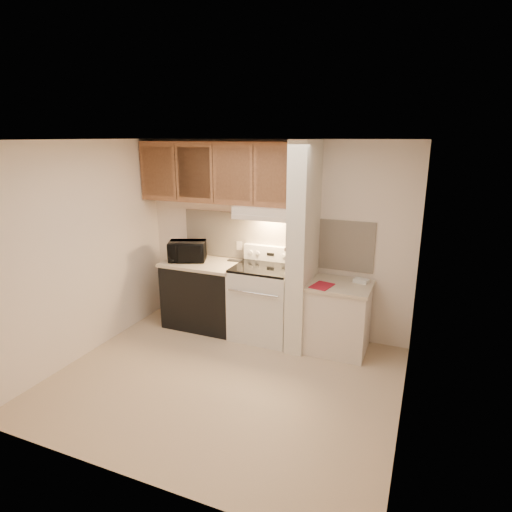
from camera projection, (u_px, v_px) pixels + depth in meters
The scene contains 50 objects.
floor at pixel (224, 380), 4.60m from camera, with size 3.60×3.60×0.00m, color #CDB292.
ceiling at pixel (219, 140), 3.92m from camera, with size 3.60×3.60×0.00m, color white.
wall_back at pixel (273, 238), 5.60m from camera, with size 3.60×0.02×2.50m, color white.
wall_left at pixel (82, 252), 4.92m from camera, with size 0.02×3.00×2.50m, color white.
wall_right at pixel (412, 294), 3.60m from camera, with size 0.02×3.00×2.50m, color white.
backsplash at pixel (273, 239), 5.59m from camera, with size 2.60×0.02×0.63m, color white.
range_body at pixel (263, 303), 5.50m from camera, with size 0.76×0.65×0.92m, color silver.
oven_window at pixel (254, 309), 5.21m from camera, with size 0.50×0.01×0.30m, color black.
oven_handle at pixel (253, 293), 5.12m from camera, with size 0.02×0.02×0.65m, color silver.
cooktop at pixel (264, 268), 5.38m from camera, with size 0.74×0.64×0.03m, color black.
range_backguard at pixel (272, 254), 5.60m from camera, with size 0.76×0.08×0.20m, color silver.
range_display at pixel (270, 254), 5.56m from camera, with size 0.10×0.01×0.04m, color black.
range_knob_left_outer at pixel (251, 252), 5.66m from camera, with size 0.05×0.05×0.02m, color silver.
range_knob_left_inner at pixel (258, 253), 5.62m from camera, with size 0.05×0.05×0.02m, color silver.
range_knob_right_inner at pixel (284, 256), 5.49m from camera, with size 0.05×0.05×0.02m, color silver.
range_knob_right_outer at pixel (291, 257), 5.46m from camera, with size 0.05×0.05×0.02m, color silver.
dishwasher_front at pixel (204, 295), 5.84m from camera, with size 1.00×0.63×0.87m, color black.
left_countertop at pixel (203, 263), 5.72m from camera, with size 1.04×0.67×0.04m, color beige.
spoon_rest at pixel (236, 261), 5.74m from camera, with size 0.23×0.07×0.02m, color black.
teal_jar at pixel (177, 258), 5.74m from camera, with size 0.08×0.08×0.09m, color #2D6A5E.
outlet at pixel (239, 246), 5.79m from camera, with size 0.08×0.01×0.12m, color beige.
microwave at pixel (187, 251), 5.74m from camera, with size 0.48×0.33×0.27m, color black.
partition_pillar at pixel (303, 248), 5.10m from camera, with size 0.22×0.70×2.50m, color silver.
pillar_trim at pixel (294, 243), 5.13m from camera, with size 0.01×0.70×0.04m, color #915C3A.
knife_strip at pixel (292, 242), 5.08m from camera, with size 0.02×0.42×0.04m, color black.
knife_blade_a at pixel (287, 253), 4.96m from camera, with size 0.01×0.04×0.16m, color silver.
knife_handle_a at pixel (288, 241), 4.94m from camera, with size 0.02×0.02×0.10m, color black.
knife_blade_b at pixel (289, 252), 5.04m from camera, with size 0.01×0.04×0.18m, color silver.
knife_handle_b at pixel (290, 239), 5.00m from camera, with size 0.02×0.02×0.10m, color black.
knife_blade_c at pixel (291, 252), 5.11m from camera, with size 0.01×0.04×0.20m, color silver.
knife_handle_c at pixel (292, 237), 5.08m from camera, with size 0.02×0.02×0.10m, color black.
knife_blade_d at pixel (293, 249), 5.17m from camera, with size 0.01×0.04×0.16m, color silver.
knife_handle_d at pixel (293, 236), 5.13m from camera, with size 0.02×0.02×0.10m, color black.
knife_blade_e at pixel (295, 248), 5.25m from camera, with size 0.01×0.04×0.18m, color silver.
knife_handle_e at pixel (295, 235), 5.21m from camera, with size 0.02×0.02×0.10m, color black.
oven_mitt at pixel (297, 251), 5.33m from camera, with size 0.03×0.09×0.21m, color slate.
right_cab_base at pixel (338, 319), 5.16m from camera, with size 0.70×0.60×0.81m, color beige.
right_countertop at pixel (340, 286), 5.04m from camera, with size 0.74×0.64×0.04m, color beige.
red_folder at pixel (322, 286), 4.97m from camera, with size 0.21×0.29×0.01m, color #A51628.
white_box at pixel (361, 281), 5.09m from camera, with size 0.17×0.11×0.04m, color white.
range_hood at pixel (268, 212), 5.30m from camera, with size 0.78×0.44×0.15m, color beige.
hood_lip at pixel (261, 219), 5.13m from camera, with size 0.78×0.04×0.06m, color beige.
upper_cabinets at pixel (219, 172), 5.47m from camera, with size 2.18×0.33×0.77m, color #915C3A.
cab_door_a at pixel (158, 171), 5.63m from camera, with size 0.46×0.01×0.63m, color #915C3A.
cab_gap_a at pixel (176, 172), 5.53m from camera, with size 0.01×0.01×0.73m, color black.
cab_door_b at pixel (194, 173), 5.43m from camera, with size 0.46×0.01×0.63m, color #915C3A.
cab_gap_b at pixel (213, 173), 5.33m from camera, with size 0.01×0.01×0.73m, color black.
cab_door_c at pixel (233, 174), 5.23m from camera, with size 0.46×0.01×0.63m, color #915C3A.
cab_gap_c at pixel (253, 175), 5.13m from camera, with size 0.01×0.01×0.73m, color black.
cab_door_d at pixel (275, 176), 5.03m from camera, with size 0.46×0.01×0.63m, color #915C3A.
Camera 1 is at (1.87, -3.63, 2.53)m, focal length 30.00 mm.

